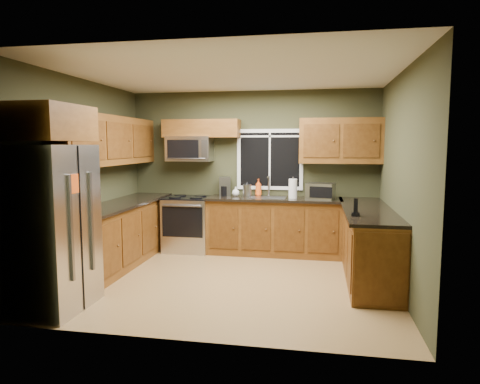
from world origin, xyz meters
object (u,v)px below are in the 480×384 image
(microwave, at_px, (190,149))
(soap_bottle_a, at_px, (258,187))
(cordless_phone, at_px, (356,211))
(paper_towel_roll, at_px, (293,189))
(range, at_px, (188,223))
(toaster_oven, at_px, (321,191))
(soap_bottle_c, at_px, (236,191))
(kettle, at_px, (247,190))
(refrigerator, at_px, (51,228))
(coffee_maker, at_px, (225,187))

(microwave, height_order, soap_bottle_a, microwave)
(soap_bottle_a, xyz_separation_m, cordless_phone, (1.44, -1.83, -0.08))
(paper_towel_roll, relative_size, soap_bottle_a, 1.21)
(range, distance_m, toaster_oven, 2.29)
(toaster_oven, relative_size, soap_bottle_a, 1.68)
(soap_bottle_c, bearing_deg, microwave, 179.13)
(toaster_oven, distance_m, kettle, 1.22)
(range, bearing_deg, soap_bottle_a, 11.14)
(soap_bottle_a, xyz_separation_m, soap_bottle_c, (-0.37, -0.11, -0.06))
(refrigerator, bearing_deg, paper_towel_roll, 48.38)
(range, height_order, soap_bottle_a, soap_bottle_a)
(coffee_maker, bearing_deg, microwave, -178.78)
(coffee_maker, bearing_deg, range, -166.20)
(refrigerator, relative_size, kettle, 7.22)
(range, bearing_deg, microwave, 90.02)
(soap_bottle_a, relative_size, cordless_phone, 1.32)
(cordless_phone, bearing_deg, soap_bottle_a, 128.20)
(paper_towel_roll, bearing_deg, soap_bottle_a, 157.90)
(toaster_oven, bearing_deg, coffee_maker, 171.45)
(paper_towel_roll, bearing_deg, coffee_maker, 172.16)
(range, bearing_deg, cordless_phone, -31.52)
(cordless_phone, bearing_deg, coffee_maker, 138.88)
(refrigerator, bearing_deg, range, 76.03)
(microwave, xyz_separation_m, cordless_phone, (2.61, -1.74, -0.72))
(kettle, height_order, cordless_phone, kettle)
(soap_bottle_c, bearing_deg, paper_towel_roll, -7.94)
(toaster_oven, height_order, coffee_maker, coffee_maker)
(kettle, xyz_separation_m, soap_bottle_a, (0.17, 0.15, 0.03))
(paper_towel_roll, xyz_separation_m, soap_bottle_a, (-0.59, 0.24, -0.01))
(kettle, distance_m, cordless_phone, 2.33)
(soap_bottle_a, relative_size, soap_bottle_c, 1.82)
(range, bearing_deg, toaster_oven, -2.36)
(toaster_oven, relative_size, paper_towel_roll, 1.38)
(kettle, distance_m, soap_bottle_a, 0.23)
(soap_bottle_c, xyz_separation_m, cordless_phone, (1.81, -1.73, -0.01))
(paper_towel_roll, height_order, soap_bottle_c, paper_towel_roll)
(refrigerator, bearing_deg, toaster_oven, 42.81)
(refrigerator, distance_m, soap_bottle_c, 3.26)
(microwave, distance_m, soap_bottle_c, 1.07)
(range, xyz_separation_m, toaster_oven, (2.20, -0.09, 0.60))
(toaster_oven, bearing_deg, paper_towel_roll, 169.61)
(toaster_oven, height_order, soap_bottle_a, soap_bottle_a)
(paper_towel_roll, relative_size, soap_bottle_c, 2.21)
(paper_towel_roll, xyz_separation_m, soap_bottle_c, (-0.96, 0.13, -0.08))
(soap_bottle_a, height_order, cordless_phone, soap_bottle_a)
(soap_bottle_a, bearing_deg, toaster_oven, -17.28)
(microwave, relative_size, soap_bottle_a, 2.67)
(range, distance_m, soap_bottle_a, 1.34)
(coffee_maker, height_order, soap_bottle_a, coffee_maker)
(soap_bottle_c, bearing_deg, toaster_oven, -8.71)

